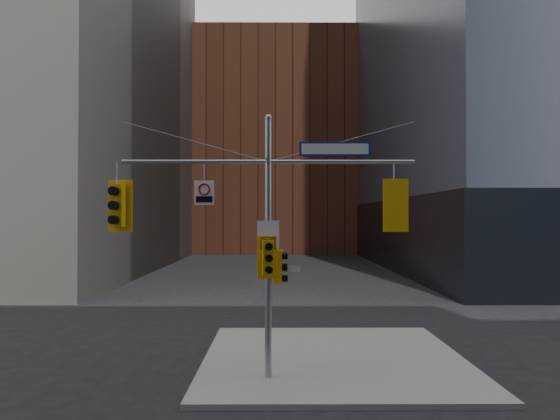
{
  "coord_description": "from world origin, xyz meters",
  "views": [
    {
      "loc": [
        0.25,
        -11.59,
        4.47
      ],
      "look_at": [
        0.32,
        2.0,
        4.68
      ],
      "focal_mm": 32.0,
      "sensor_mm": 36.0,
      "label": 1
    }
  ],
  "objects_px": {
    "street_sign_blade": "(335,149)",
    "traffic_light_pole_front": "(268,258)",
    "traffic_light_west_arm": "(117,206)",
    "regulatory_sign_arm": "(204,192)",
    "signal_assembly": "(268,220)",
    "traffic_light_pole_side": "(280,267)",
    "traffic_light_east_arm": "(394,206)"
  },
  "relations": [
    {
      "from": "street_sign_blade",
      "to": "traffic_light_pole_front",
      "type": "bearing_deg",
      "value": -171.01
    },
    {
      "from": "traffic_light_west_arm",
      "to": "regulatory_sign_arm",
      "type": "xyz_separation_m",
      "value": [
        2.37,
        -0.03,
        0.37
      ]
    },
    {
      "from": "traffic_light_pole_front",
      "to": "regulatory_sign_arm",
      "type": "distance_m",
      "value": 2.5
    },
    {
      "from": "signal_assembly",
      "to": "traffic_light_pole_side",
      "type": "bearing_deg",
      "value": 0.27
    },
    {
      "from": "traffic_light_pole_front",
      "to": "traffic_light_west_arm",
      "type": "bearing_deg",
      "value": 167.44
    },
    {
      "from": "signal_assembly",
      "to": "traffic_light_pole_front",
      "type": "bearing_deg",
      "value": -90.18
    },
    {
      "from": "signal_assembly",
      "to": "street_sign_blade",
      "type": "relative_size",
      "value": 4.11
    },
    {
      "from": "street_sign_blade",
      "to": "regulatory_sign_arm",
      "type": "relative_size",
      "value": 2.89
    },
    {
      "from": "traffic_light_east_arm",
      "to": "regulatory_sign_arm",
      "type": "distance_m",
      "value": 5.2
    },
    {
      "from": "traffic_light_pole_front",
      "to": "street_sign_blade",
      "type": "relative_size",
      "value": 0.59
    },
    {
      "from": "regulatory_sign_arm",
      "to": "traffic_light_east_arm",
      "type": "bearing_deg",
      "value": 3.03
    },
    {
      "from": "traffic_light_pole_side",
      "to": "regulatory_sign_arm",
      "type": "distance_m",
      "value": 2.91
    },
    {
      "from": "traffic_light_west_arm",
      "to": "regulatory_sign_arm",
      "type": "height_order",
      "value": "traffic_light_west_arm"
    },
    {
      "from": "traffic_light_pole_side",
      "to": "traffic_light_east_arm",
      "type": "bearing_deg",
      "value": -81.86
    },
    {
      "from": "traffic_light_east_arm",
      "to": "regulatory_sign_arm",
      "type": "xyz_separation_m",
      "value": [
        -5.18,
        -0.02,
        0.37
      ]
    },
    {
      "from": "traffic_light_west_arm",
      "to": "traffic_light_east_arm",
      "type": "xyz_separation_m",
      "value": [
        7.55,
        -0.01,
        -0.0
      ]
    },
    {
      "from": "traffic_light_pole_front",
      "to": "regulatory_sign_arm",
      "type": "relative_size",
      "value": 1.7
    },
    {
      "from": "street_sign_blade",
      "to": "signal_assembly",
      "type": "bearing_deg",
      "value": -179.35
    },
    {
      "from": "traffic_light_west_arm",
      "to": "traffic_light_east_arm",
      "type": "height_order",
      "value": "traffic_light_west_arm"
    },
    {
      "from": "traffic_light_west_arm",
      "to": "traffic_light_east_arm",
      "type": "bearing_deg",
      "value": 7.89
    },
    {
      "from": "traffic_light_east_arm",
      "to": "traffic_light_pole_side",
      "type": "distance_m",
      "value": 3.54
    },
    {
      "from": "traffic_light_west_arm",
      "to": "street_sign_blade",
      "type": "bearing_deg",
      "value": 7.89
    },
    {
      "from": "traffic_light_pole_front",
      "to": "street_sign_blade",
      "type": "distance_m",
      "value": 3.48
    },
    {
      "from": "traffic_light_west_arm",
      "to": "traffic_light_east_arm",
      "type": "distance_m",
      "value": 7.55
    },
    {
      "from": "signal_assembly",
      "to": "traffic_light_west_arm",
      "type": "distance_m",
      "value": 4.14
    },
    {
      "from": "signal_assembly",
      "to": "traffic_light_west_arm",
      "type": "xyz_separation_m",
      "value": [
        -4.12,
        0.01,
        0.38
      ]
    },
    {
      "from": "traffic_light_pole_side",
      "to": "traffic_light_west_arm",
      "type": "bearing_deg",
      "value": 98.01
    },
    {
      "from": "traffic_light_west_arm",
      "to": "signal_assembly",
      "type": "bearing_deg",
      "value": 7.8
    },
    {
      "from": "traffic_light_west_arm",
      "to": "traffic_light_pole_front",
      "type": "bearing_deg",
      "value": 4.08
    },
    {
      "from": "traffic_light_east_arm",
      "to": "regulatory_sign_arm",
      "type": "bearing_deg",
      "value": -0.02
    },
    {
      "from": "signal_assembly",
      "to": "street_sign_blade",
      "type": "xyz_separation_m",
      "value": [
        1.82,
        0.0,
        1.93
      ]
    },
    {
      "from": "traffic_light_east_arm",
      "to": "regulatory_sign_arm",
      "type": "height_order",
      "value": "traffic_light_east_arm"
    }
  ]
}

